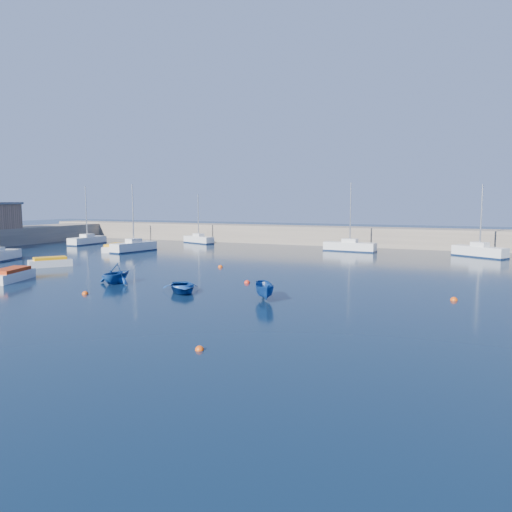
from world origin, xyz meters
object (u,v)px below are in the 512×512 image
at_px(dinghy_right, 265,291).
at_px(sailboat_7, 480,251).
at_px(sailboat_4, 87,240).
at_px(motorboat_2, 116,248).
at_px(dinghy_left, 116,273).
at_px(sailboat_5, 199,239).
at_px(motorboat_0, 11,275).
at_px(sailboat_6, 350,246).
at_px(dinghy_center, 182,287).
at_px(motorboat_1, 50,262).
at_px(sailboat_3, 134,246).

bearing_deg(dinghy_right, sailboat_7, 39.68).
bearing_deg(sailboat_4, dinghy_right, -36.14).
distance_m(motorboat_2, dinghy_left, 25.26).
bearing_deg(dinghy_left, sailboat_5, 112.72).
distance_m(sailboat_4, motorboat_0, 33.37).
distance_m(sailboat_6, sailboat_7, 14.83).
relative_size(sailboat_5, dinghy_left, 2.40).
xyz_separation_m(sailboat_5, dinghy_center, (19.07, -35.14, -0.21)).
bearing_deg(sailboat_4, sailboat_7, 4.05).
height_order(sailboat_4, dinghy_center, sailboat_4).
height_order(dinghy_left, dinghy_right, dinghy_left).
distance_m(motorboat_1, motorboat_2, 14.75).
xyz_separation_m(motorboat_0, dinghy_center, (15.02, 1.21, -0.11)).
relative_size(motorboat_1, motorboat_2, 0.79).
height_order(sailboat_3, sailboat_6, sailboat_6).
relative_size(sailboat_6, motorboat_0, 1.78).
relative_size(dinghy_center, dinghy_right, 1.19).
xyz_separation_m(sailboat_3, dinghy_right, (26.49, -21.38, -0.07)).
bearing_deg(dinghy_left, motorboat_1, 158.93).
xyz_separation_m(motorboat_2, dinghy_right, (28.82, -20.77, 0.12)).
bearing_deg(dinghy_right, dinghy_center, 149.77).
bearing_deg(motorboat_1, dinghy_left, 11.24).
bearing_deg(dinghy_right, sailboat_4, 116.60).
bearing_deg(sailboat_6, sailboat_4, 103.36).
relative_size(sailboat_7, motorboat_0, 1.70).
relative_size(sailboat_4, dinghy_right, 2.78).
distance_m(sailboat_3, motorboat_1, 14.92).
distance_m(sailboat_3, dinghy_left, 24.35).
distance_m(sailboat_4, motorboat_2, 12.13).
bearing_deg(dinghy_right, sailboat_5, 97.04).
bearing_deg(motorboat_2, sailboat_3, -2.38).
distance_m(sailboat_5, sailboat_6, 23.44).
height_order(sailboat_4, dinghy_left, sailboat_4).
relative_size(sailboat_4, motorboat_1, 2.12).
distance_m(sailboat_6, dinghy_right, 32.70).
distance_m(sailboat_3, dinghy_center, 29.30).
distance_m(sailboat_7, motorboat_0, 47.51).
relative_size(motorboat_0, dinghy_left, 1.59).
bearing_deg(sailboat_4, dinghy_center, -40.77).
height_order(motorboat_2, dinghy_right, dinghy_right).
distance_m(sailboat_7, dinghy_right, 34.53).
bearing_deg(dinghy_center, motorboat_2, 100.02).
bearing_deg(sailboat_6, sailboat_3, 119.71).
height_order(sailboat_5, dinghy_right, sailboat_5).
xyz_separation_m(sailboat_6, motorboat_0, (-19.24, -33.67, -0.15)).
height_order(sailboat_4, dinghy_right, sailboat_4).
bearing_deg(sailboat_6, dinghy_left, 166.04).
bearing_deg(dinghy_center, sailboat_3, 96.06).
bearing_deg(sailboat_3, sailboat_7, 25.44).
xyz_separation_m(motorboat_0, motorboat_2, (-7.53, 21.81, -0.02)).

